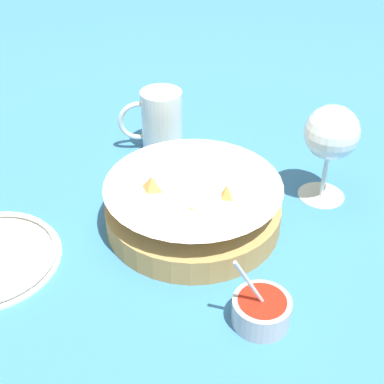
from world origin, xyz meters
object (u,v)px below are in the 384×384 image
object	(u,v)px
wine_glass	(331,136)
beer_mug	(161,122)
food_basket	(192,207)
sauce_cup	(261,310)

from	to	relation	value
wine_glass	beer_mug	distance (m)	0.32
food_basket	beer_mug	bearing A→B (deg)	-85.66
wine_glass	beer_mug	world-z (taller)	wine_glass
food_basket	beer_mug	world-z (taller)	beer_mug
sauce_cup	wine_glass	world-z (taller)	wine_glass
sauce_cup	wine_glass	bearing A→B (deg)	-125.20
food_basket	wine_glass	bearing A→B (deg)	-170.19
sauce_cup	beer_mug	bearing A→B (deg)	-80.87
food_basket	wine_glass	xyz separation A→B (m)	(-0.22, -0.04, 0.08)
wine_glass	beer_mug	bearing A→B (deg)	-39.73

